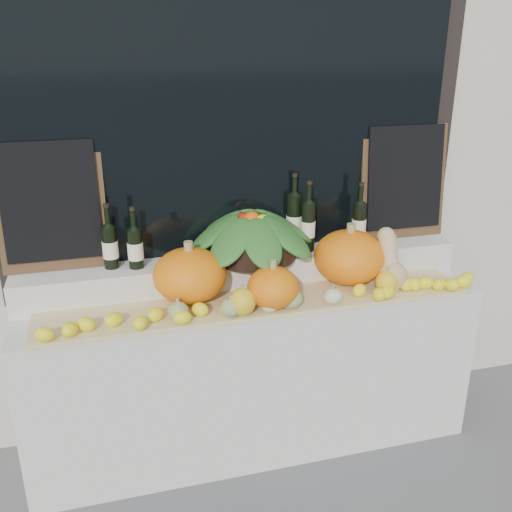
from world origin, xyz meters
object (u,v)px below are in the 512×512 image
at_px(wine_bottle_tall, 294,220).
at_px(pumpkin_right, 349,257).
at_px(pumpkin_left, 190,275).
at_px(butternut_squash, 390,265).
at_px(produce_bowl, 252,234).

bearing_deg(wine_bottle_tall, pumpkin_right, -45.91).
relative_size(pumpkin_left, wine_bottle_tall, 0.88).
bearing_deg(butternut_squash, pumpkin_right, 148.23).
relative_size(pumpkin_right, wine_bottle_tall, 0.91).
bearing_deg(pumpkin_right, butternut_squash, -31.77).
height_order(pumpkin_left, wine_bottle_tall, wine_bottle_tall).
bearing_deg(pumpkin_left, butternut_squash, -6.32).
height_order(pumpkin_right, butternut_squash, butternut_squash).
xyz_separation_m(pumpkin_right, butternut_squash, (0.18, -0.11, -0.02)).
distance_m(produce_bowl, wine_bottle_tall, 0.26).
distance_m(butternut_squash, wine_bottle_tall, 0.55).
bearing_deg(produce_bowl, wine_bottle_tall, 15.63).
xyz_separation_m(butternut_squash, produce_bowl, (-0.65, 0.27, 0.13)).
xyz_separation_m(produce_bowl, wine_bottle_tall, (0.25, 0.07, 0.03)).
relative_size(produce_bowl, wine_bottle_tall, 1.75).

